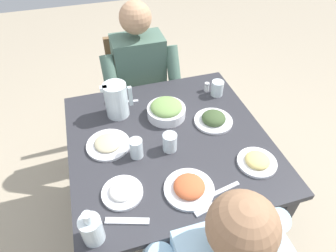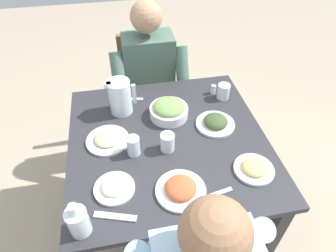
# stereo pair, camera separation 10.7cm
# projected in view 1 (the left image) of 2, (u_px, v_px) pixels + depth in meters

# --- Properties ---
(ground_plane) EXTENTS (8.00, 8.00, 0.00)m
(ground_plane) POSITION_uv_depth(u_px,v_px,m) (169.00, 217.00, 1.95)
(ground_plane) COLOR tan
(dining_table) EXTENTS (0.97, 0.97, 0.75)m
(dining_table) POSITION_uv_depth(u_px,v_px,m) (169.00, 154.00, 1.51)
(dining_table) COLOR #2D2D33
(dining_table) RESTS_ON ground_plane
(chair_far) EXTENTS (0.40, 0.40, 0.89)m
(chair_far) POSITION_uv_depth(u_px,v_px,m) (138.00, 89.00, 2.15)
(chair_far) COLOR brown
(chair_far) RESTS_ON ground_plane
(diner_far) EXTENTS (0.48, 0.53, 1.18)m
(diner_far) POSITION_uv_depth(u_px,v_px,m) (143.00, 89.00, 1.90)
(diner_far) COLOR #4C6B5B
(diner_far) RESTS_ON ground_plane
(water_pitcher) EXTENTS (0.16, 0.12, 0.19)m
(water_pitcher) POSITION_uv_depth(u_px,v_px,m) (116.00, 100.00, 1.51)
(water_pitcher) COLOR silver
(water_pitcher) RESTS_ON dining_table
(salad_bowl) EXTENTS (0.20, 0.20, 0.09)m
(salad_bowl) POSITION_uv_depth(u_px,v_px,m) (166.00, 110.00, 1.53)
(salad_bowl) COLOR white
(salad_bowl) RESTS_ON dining_table
(plate_fries) EXTENTS (0.18, 0.18, 0.04)m
(plate_fries) POSITION_uv_depth(u_px,v_px,m) (257.00, 161.00, 1.31)
(plate_fries) COLOR white
(plate_fries) RESTS_ON dining_table
(plate_rice_curry) EXTENTS (0.21, 0.21, 0.05)m
(plate_rice_curry) POSITION_uv_depth(u_px,v_px,m) (189.00, 187.00, 1.21)
(plate_rice_curry) COLOR white
(plate_rice_curry) RESTS_ON dining_table
(plate_dolmas) EXTENTS (0.20, 0.20, 0.06)m
(plate_dolmas) POSITION_uv_depth(u_px,v_px,m) (213.00, 119.00, 1.51)
(plate_dolmas) COLOR white
(plate_dolmas) RESTS_ON dining_table
(plate_beans) EXTENTS (0.21, 0.21, 0.04)m
(plate_beans) POSITION_uv_depth(u_px,v_px,m) (108.00, 144.00, 1.39)
(plate_beans) COLOR white
(plate_beans) RESTS_ON dining_table
(plate_yoghurt) EXTENTS (0.17, 0.17, 0.04)m
(plate_yoghurt) POSITION_uv_depth(u_px,v_px,m) (122.00, 192.00, 1.20)
(plate_yoghurt) COLOR white
(plate_yoghurt) RESTS_ON dining_table
(water_glass_far_left) EXTENTS (0.06, 0.06, 0.10)m
(water_glass_far_left) POSITION_uv_depth(u_px,v_px,m) (136.00, 148.00, 1.32)
(water_glass_far_left) COLOR silver
(water_glass_far_left) RESTS_ON dining_table
(water_glass_far_right) EXTENTS (0.07, 0.07, 0.09)m
(water_glass_far_right) POSITION_uv_depth(u_px,v_px,m) (170.00, 142.00, 1.36)
(water_glass_far_right) COLOR silver
(water_glass_far_right) RESTS_ON dining_table
(water_glass_by_pitcher) EXTENTS (0.07, 0.07, 0.09)m
(water_glass_by_pitcher) POSITION_uv_depth(u_px,v_px,m) (217.00, 88.00, 1.67)
(water_glass_by_pitcher) COLOR silver
(water_glass_by_pitcher) RESTS_ON dining_table
(oil_carafe) EXTENTS (0.08, 0.08, 0.16)m
(oil_carafe) POSITION_uv_depth(u_px,v_px,m) (92.00, 230.00, 1.03)
(oil_carafe) COLOR silver
(oil_carafe) RESTS_ON dining_table
(salt_shaker) EXTENTS (0.03, 0.03, 0.05)m
(salt_shaker) POSITION_uv_depth(u_px,v_px,m) (207.00, 87.00, 1.71)
(salt_shaker) COLOR white
(salt_shaker) RESTS_ON dining_table
(fork_near) EXTENTS (0.17, 0.06, 0.01)m
(fork_near) POSITION_uv_depth(u_px,v_px,m) (213.00, 205.00, 1.16)
(fork_near) COLOR silver
(fork_near) RESTS_ON dining_table
(knife_near) EXTENTS (0.19, 0.05, 0.01)m
(knife_near) POSITION_uv_depth(u_px,v_px,m) (122.00, 102.00, 1.64)
(knife_near) COLOR silver
(knife_near) RESTS_ON dining_table
(fork_far) EXTENTS (0.17, 0.08, 0.01)m
(fork_far) POSITION_uv_depth(u_px,v_px,m) (127.00, 221.00, 1.11)
(fork_far) COLOR silver
(fork_far) RESTS_ON dining_table
(knife_far) EXTENTS (0.19, 0.05, 0.01)m
(knife_far) POSITION_uv_depth(u_px,v_px,m) (220.00, 191.00, 1.21)
(knife_far) COLOR silver
(knife_far) RESTS_ON dining_table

